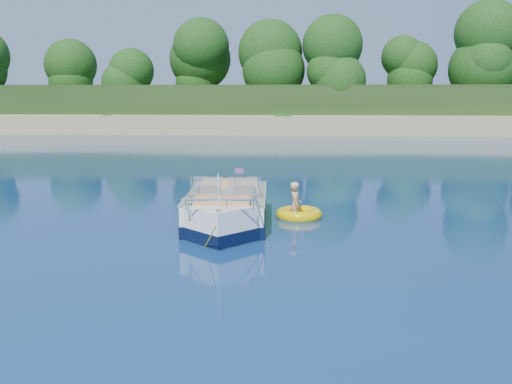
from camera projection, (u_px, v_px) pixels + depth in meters
ground at (168, 264)px, 11.22m from camera, size 160.00×160.00×0.00m
shoreline at (276, 111)px, 73.73m from camera, size 170.00×59.00×6.00m
treeline at (268, 68)px, 50.58m from camera, size 150.00×7.12×8.19m
motorboat at (226, 212)px, 14.41m from camera, size 2.12×5.53×1.84m
tow_tube at (299, 214)px, 15.41m from camera, size 1.54×1.54×0.33m
boy at (295, 217)px, 15.46m from camera, size 0.39×0.73×1.39m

